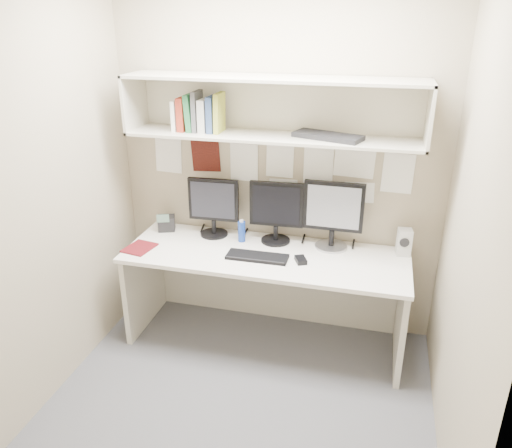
% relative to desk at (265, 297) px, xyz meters
% --- Properties ---
extents(floor, '(2.40, 2.00, 0.01)m').
position_rel_desk_xyz_m(floor, '(0.00, -0.65, -0.37)').
color(floor, '#4E4E53').
rests_on(floor, ground).
extents(wall_back, '(2.40, 0.02, 2.60)m').
position_rel_desk_xyz_m(wall_back, '(0.00, 0.35, 0.93)').
color(wall_back, gray).
rests_on(wall_back, ground).
extents(wall_front, '(2.40, 0.02, 2.60)m').
position_rel_desk_xyz_m(wall_front, '(0.00, -1.65, 0.93)').
color(wall_front, gray).
rests_on(wall_front, ground).
extents(wall_left, '(0.02, 2.00, 2.60)m').
position_rel_desk_xyz_m(wall_left, '(-1.20, -0.65, 0.93)').
color(wall_left, gray).
rests_on(wall_left, ground).
extents(wall_right, '(0.02, 2.00, 2.60)m').
position_rel_desk_xyz_m(wall_right, '(1.20, -0.65, 0.93)').
color(wall_right, gray).
rests_on(wall_right, ground).
extents(desk, '(2.00, 0.70, 0.73)m').
position_rel_desk_xyz_m(desk, '(0.00, 0.00, 0.00)').
color(desk, white).
rests_on(desk, floor).
extents(overhead_hutch, '(2.00, 0.38, 0.40)m').
position_rel_desk_xyz_m(overhead_hutch, '(0.00, 0.21, 1.35)').
color(overhead_hutch, beige).
rests_on(overhead_hutch, wall_back).
extents(pinned_papers, '(1.92, 0.01, 0.48)m').
position_rel_desk_xyz_m(pinned_papers, '(0.00, 0.34, 0.88)').
color(pinned_papers, white).
rests_on(pinned_papers, wall_back).
extents(monitor_left, '(0.38, 0.21, 0.44)m').
position_rel_desk_xyz_m(monitor_left, '(-0.46, 0.22, 0.61)').
color(monitor_left, black).
rests_on(monitor_left, desk).
extents(monitor_center, '(0.39, 0.22, 0.46)m').
position_rel_desk_xyz_m(monitor_center, '(0.03, 0.22, 0.61)').
color(monitor_center, black).
rests_on(monitor_center, desk).
extents(monitor_right, '(0.42, 0.23, 0.49)m').
position_rel_desk_xyz_m(monitor_right, '(0.44, 0.22, 0.63)').
color(monitor_right, '#A5A5AA').
rests_on(monitor_right, desk).
extents(keyboard, '(0.43, 0.16, 0.02)m').
position_rel_desk_xyz_m(keyboard, '(-0.04, -0.09, 0.37)').
color(keyboard, black).
rests_on(keyboard, desk).
extents(mouse, '(0.10, 0.12, 0.03)m').
position_rel_desk_xyz_m(mouse, '(0.26, -0.08, 0.38)').
color(mouse, black).
rests_on(mouse, desk).
extents(speaker, '(0.11, 0.11, 0.19)m').
position_rel_desk_xyz_m(speaker, '(0.94, 0.22, 0.46)').
color(speaker, beige).
rests_on(speaker, desk).
extents(blue_bottle, '(0.05, 0.05, 0.17)m').
position_rel_desk_xyz_m(blue_bottle, '(-0.22, 0.15, 0.44)').
color(blue_bottle, '#163799').
rests_on(blue_bottle, desk).
extents(maroon_notebook, '(0.22, 0.25, 0.01)m').
position_rel_desk_xyz_m(maroon_notebook, '(-0.90, -0.16, 0.37)').
color(maroon_notebook, '#5C0F15').
rests_on(maroon_notebook, desk).
extents(desk_phone, '(0.15, 0.15, 0.15)m').
position_rel_desk_xyz_m(desk_phone, '(-0.84, 0.20, 0.42)').
color(desk_phone, black).
rests_on(desk_phone, desk).
extents(book_stack, '(0.34, 0.17, 0.27)m').
position_rel_desk_xyz_m(book_stack, '(-0.52, 0.15, 1.29)').
color(book_stack, white).
rests_on(book_stack, overhead_hutch).
extents(hutch_tray, '(0.48, 0.31, 0.03)m').
position_rel_desk_xyz_m(hutch_tray, '(0.38, 0.15, 1.19)').
color(hutch_tray, black).
rests_on(hutch_tray, overhead_hutch).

